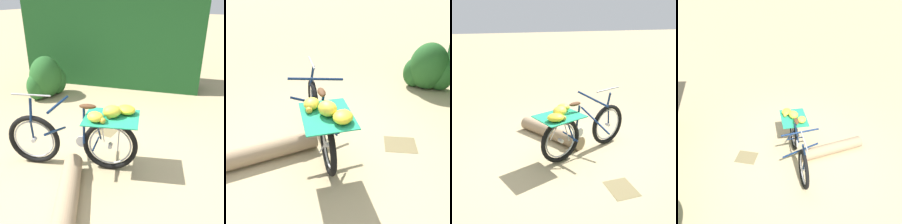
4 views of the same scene
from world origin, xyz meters
The scene contains 4 objects.
ground_plane centered at (0.00, 0.00, 0.00)m, with size 60.00×60.00×0.00m, color tan.
bicycle centered at (0.18, -0.07, 0.48)m, with size 0.96×1.77×1.03m.
fallen_log centered at (0.91, 0.23, 0.12)m, with size 0.24×0.24×1.44m, color #937A5B.
leaf_litter_patch centered at (-0.90, -0.26, 0.00)m, with size 0.44×0.36×0.01m, color olive.
Camera 3 is at (-3.53, 1.42, 2.24)m, focal length 42.84 mm.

